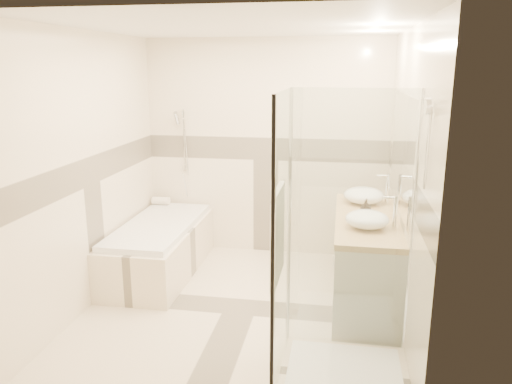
% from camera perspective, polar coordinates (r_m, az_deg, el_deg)
% --- Properties ---
extents(room, '(2.82, 3.02, 2.52)m').
position_cam_1_polar(room, '(4.36, -1.11, 1.92)').
color(room, beige).
rests_on(room, ground).
extents(bathtub, '(0.75, 1.70, 0.56)m').
position_cam_1_polar(bathtub, '(5.51, -10.95, -6.01)').
color(bathtub, beige).
rests_on(bathtub, ground).
extents(vanity, '(0.58, 1.62, 0.85)m').
position_cam_1_polar(vanity, '(4.81, 12.34, -7.59)').
color(vanity, silver).
rests_on(vanity, ground).
extents(shower_enclosure, '(0.96, 0.93, 2.04)m').
position_cam_1_polar(shower_enclosure, '(3.61, 8.42, -13.66)').
color(shower_enclosure, beige).
rests_on(shower_enclosure, ground).
extents(vessel_sink_near, '(0.40, 0.40, 0.16)m').
position_cam_1_polar(vessel_sink_near, '(5.10, 12.21, -0.38)').
color(vessel_sink_near, white).
rests_on(vessel_sink_near, vanity).
extents(vessel_sink_far, '(0.37, 0.37, 0.15)m').
position_cam_1_polar(vessel_sink_far, '(4.33, 12.58, -3.06)').
color(vessel_sink_far, white).
rests_on(vessel_sink_far, vanity).
extents(faucet_near, '(0.13, 0.03, 0.31)m').
position_cam_1_polar(faucet_near, '(5.09, 14.68, 0.58)').
color(faucet_near, silver).
rests_on(faucet_near, vanity).
extents(faucet_far, '(0.12, 0.03, 0.29)m').
position_cam_1_polar(faucet_far, '(4.33, 15.50, -1.97)').
color(faucet_far, silver).
rests_on(faucet_far, vanity).
extents(amenity_bottle_a, '(0.09, 0.09, 0.19)m').
position_cam_1_polar(amenity_bottle_a, '(4.57, 12.46, -1.91)').
color(amenity_bottle_a, black).
rests_on(amenity_bottle_a, vanity).
extents(amenity_bottle_b, '(0.15, 0.15, 0.15)m').
position_cam_1_polar(amenity_bottle_b, '(4.64, 12.42, -1.91)').
color(amenity_bottle_b, black).
rests_on(amenity_bottle_b, vanity).
extents(folded_towels, '(0.19, 0.26, 0.07)m').
position_cam_1_polar(folded_towels, '(5.35, 12.09, -0.15)').
color(folded_towels, white).
rests_on(folded_towels, vanity).
extents(rolled_towel, '(0.21, 0.09, 0.09)m').
position_cam_1_polar(rolled_towel, '(6.12, -10.81, -1.00)').
color(rolled_towel, white).
rests_on(rolled_towel, bathtub).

